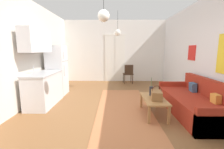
# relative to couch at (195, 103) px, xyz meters

# --- Properties ---
(ground_plane) EXTENTS (5.29, 8.18, 0.10)m
(ground_plane) POSITION_rel_couch_xyz_m (-1.89, 0.05, -0.31)
(ground_plane) COLOR brown
(wall_back) EXTENTS (4.89, 0.13, 2.87)m
(wall_back) POSITION_rel_couch_xyz_m (-1.89, 3.89, 1.17)
(wall_back) COLOR white
(wall_back) RESTS_ON ground_plane
(wall_right) EXTENTS (0.12, 7.78, 2.87)m
(wall_right) POSITION_rel_couch_xyz_m (0.51, 0.05, 1.18)
(wall_right) COLOR silver
(wall_right) RESTS_ON ground_plane
(wall_left) EXTENTS (0.12, 7.78, 2.87)m
(wall_left) POSITION_rel_couch_xyz_m (-4.28, 0.05, 1.18)
(wall_left) COLOR silver
(wall_left) RESTS_ON ground_plane
(area_rug) EXTENTS (1.33, 3.56, 0.01)m
(area_rug) POSITION_rel_couch_xyz_m (-1.67, 0.30, -0.26)
(area_rug) COLOR #B26B42
(area_rug) RESTS_ON ground_plane
(couch) EXTENTS (0.93, 2.16, 0.82)m
(couch) POSITION_rel_couch_xyz_m (0.00, 0.00, 0.00)
(couch) COLOR maroon
(couch) RESTS_ON ground_plane
(coffee_table) EXTENTS (0.48, 0.97, 0.41)m
(coffee_table) POSITION_rel_couch_xyz_m (-1.01, -0.10, 0.09)
(coffee_table) COLOR #A87542
(coffee_table) RESTS_ON ground_plane
(bamboo_vase) EXTENTS (0.09, 0.09, 0.44)m
(bamboo_vase) POSITION_rel_couch_xyz_m (-1.03, 0.11, 0.26)
(bamboo_vase) COLOR #2D2D33
(bamboo_vase) RESTS_ON coffee_table
(handbag) EXTENTS (0.28, 0.37, 0.32)m
(handbag) POSITION_rel_couch_xyz_m (-0.99, -0.22, 0.25)
(handbag) COLOR brown
(handbag) RESTS_ON coffee_table
(refrigerator) EXTENTS (0.58, 0.63, 1.65)m
(refrigerator) POSITION_rel_couch_xyz_m (-3.83, 1.58, 0.56)
(refrigerator) COLOR white
(refrigerator) RESTS_ON ground_plane
(kitchen_counter) EXTENTS (0.60, 1.32, 2.04)m
(kitchen_counter) POSITION_rel_couch_xyz_m (-3.87, 0.58, 0.51)
(kitchen_counter) COLOR silver
(kitchen_counter) RESTS_ON ground_plane
(accent_chair) EXTENTS (0.46, 0.44, 0.85)m
(accent_chair) POSITION_rel_couch_xyz_m (-1.28, 3.25, 0.22)
(accent_chair) COLOR #382619
(accent_chair) RESTS_ON ground_plane
(pendant_lamp_near) EXTENTS (0.23, 0.23, 0.84)m
(pendant_lamp_near) POSITION_rel_couch_xyz_m (-2.13, -0.41, 1.89)
(pendant_lamp_near) COLOR black
(pendant_lamp_far) EXTENTS (0.21, 0.21, 0.87)m
(pendant_lamp_far) POSITION_rel_couch_xyz_m (-1.80, 2.12, 1.85)
(pendant_lamp_far) COLOR black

